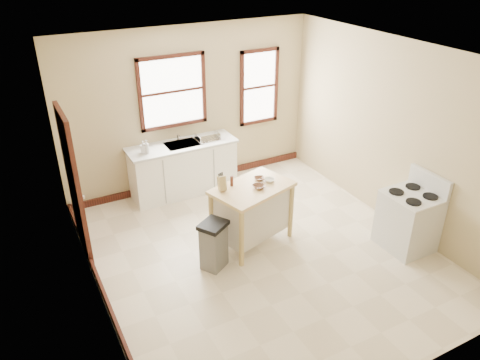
# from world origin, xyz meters

# --- Properties ---
(floor) EXTENTS (5.00, 5.00, 0.00)m
(floor) POSITION_xyz_m (0.00, 0.00, 0.00)
(floor) COLOR #F4E2C1
(floor) RESTS_ON ground
(ceiling) EXTENTS (5.00, 5.00, 0.00)m
(ceiling) POSITION_xyz_m (0.00, 0.00, 2.80)
(ceiling) COLOR white
(ceiling) RESTS_ON ground
(wall_back) EXTENTS (4.50, 0.04, 2.80)m
(wall_back) POSITION_xyz_m (0.00, 2.50, 1.40)
(wall_back) COLOR tan
(wall_back) RESTS_ON ground
(wall_left) EXTENTS (0.04, 5.00, 2.80)m
(wall_left) POSITION_xyz_m (-2.25, 0.00, 1.40)
(wall_left) COLOR tan
(wall_left) RESTS_ON ground
(wall_right) EXTENTS (0.04, 5.00, 2.80)m
(wall_right) POSITION_xyz_m (2.25, 0.00, 1.40)
(wall_right) COLOR tan
(wall_right) RESTS_ON ground
(window_main) EXTENTS (1.17, 0.06, 1.22)m
(window_main) POSITION_xyz_m (-0.30, 2.48, 1.75)
(window_main) COLOR black
(window_main) RESTS_ON wall_back
(window_side) EXTENTS (0.77, 0.06, 1.37)m
(window_side) POSITION_xyz_m (1.35, 2.48, 1.60)
(window_side) COLOR black
(window_side) RESTS_ON wall_back
(door_left) EXTENTS (0.06, 0.90, 2.10)m
(door_left) POSITION_xyz_m (-2.21, 1.30, 1.05)
(door_left) COLOR black
(door_left) RESTS_ON ground
(baseboard_back) EXTENTS (4.50, 0.04, 0.12)m
(baseboard_back) POSITION_xyz_m (0.00, 2.47, 0.06)
(baseboard_back) COLOR black
(baseboard_back) RESTS_ON ground
(baseboard_left) EXTENTS (0.04, 5.00, 0.12)m
(baseboard_left) POSITION_xyz_m (-2.22, 0.00, 0.06)
(baseboard_left) COLOR black
(baseboard_left) RESTS_ON ground
(sink_counter) EXTENTS (1.86, 0.62, 0.92)m
(sink_counter) POSITION_xyz_m (-0.30, 2.20, 0.46)
(sink_counter) COLOR white
(sink_counter) RESTS_ON ground
(faucet) EXTENTS (0.03, 0.03, 0.22)m
(faucet) POSITION_xyz_m (-0.30, 2.38, 1.03)
(faucet) COLOR silver
(faucet) RESTS_ON sink_counter
(soap_bottle_a) EXTENTS (0.11, 0.11, 0.23)m
(soap_bottle_a) POSITION_xyz_m (-0.93, 2.12, 1.03)
(soap_bottle_a) COLOR #B2B2B2
(soap_bottle_a) RESTS_ON sink_counter
(soap_bottle_b) EXTENTS (0.11, 0.11, 0.21)m
(soap_bottle_b) POSITION_xyz_m (-0.98, 2.14, 1.02)
(soap_bottle_b) COLOR #B2B2B2
(soap_bottle_b) RESTS_ON sink_counter
(dish_rack) EXTENTS (0.42, 0.33, 0.10)m
(dish_rack) POSITION_xyz_m (0.16, 2.16, 0.97)
(dish_rack) COLOR silver
(dish_rack) RESTS_ON sink_counter
(kitchen_island) EXTENTS (1.28, 1.00, 0.92)m
(kitchen_island) POSITION_xyz_m (0.02, 0.33, 0.46)
(kitchen_island) COLOR #F0DC8D
(kitchen_island) RESTS_ON ground
(knife_block) EXTENTS (0.11, 0.11, 0.20)m
(knife_block) POSITION_xyz_m (-0.40, 0.44, 1.02)
(knife_block) COLOR tan
(knife_block) RESTS_ON kitchen_island
(pepper_grinder) EXTENTS (0.06, 0.06, 0.15)m
(pepper_grinder) POSITION_xyz_m (-0.23, 0.49, 0.99)
(pepper_grinder) COLOR #421B11
(pepper_grinder) RESTS_ON kitchen_island
(bowl_a) EXTENTS (0.18, 0.18, 0.04)m
(bowl_a) POSITION_xyz_m (0.08, 0.26, 0.94)
(bowl_a) COLOR brown
(bowl_a) RESTS_ON kitchen_island
(bowl_b) EXTENTS (0.19, 0.19, 0.04)m
(bowl_b) POSITION_xyz_m (0.21, 0.47, 0.93)
(bowl_b) COLOR brown
(bowl_b) RESTS_ON kitchen_island
(bowl_c) EXTENTS (0.21, 0.21, 0.05)m
(bowl_c) POSITION_xyz_m (0.31, 0.35, 0.94)
(bowl_c) COLOR white
(bowl_c) RESTS_ON kitchen_island
(trash_bin) EXTENTS (0.47, 0.45, 0.70)m
(trash_bin) POSITION_xyz_m (-0.73, 0.05, 0.35)
(trash_bin) COLOR slate
(trash_bin) RESTS_ON ground
(gas_stove) EXTENTS (0.69, 0.70, 1.13)m
(gas_stove) POSITION_xyz_m (1.92, -0.82, 0.56)
(gas_stove) COLOR silver
(gas_stove) RESTS_ON ground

